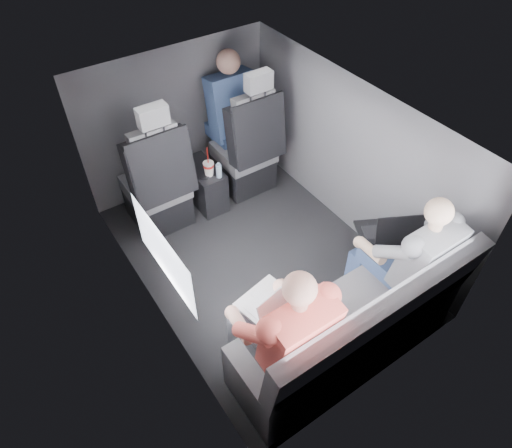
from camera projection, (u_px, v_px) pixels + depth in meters
floor at (258, 259)px, 3.81m from camera, size 2.60×2.60×0.00m
ceiling at (259, 119)px, 2.86m from camera, size 2.60×2.60×0.00m
panel_left at (145, 250)px, 2.98m from camera, size 0.02×2.60×1.35m
panel_right at (350, 158)px, 3.70m from camera, size 0.02×2.60×1.35m
panel_front at (177, 120)px, 4.10m from camera, size 1.80×0.02×1.35m
panel_back at (388, 325)px, 2.57m from camera, size 1.80×0.02×1.35m
side_window at (163, 255)px, 2.65m from camera, size 0.02×0.75×0.42m
seatbelt at (258, 124)px, 3.82m from camera, size 0.35×0.11×0.59m
front_seat_left at (158, 189)px, 3.85m from camera, size 0.52×0.58×1.26m
front_seat_right at (247, 153)px, 4.21m from camera, size 0.52×0.58×1.26m
center_console at (204, 185)px, 4.19m from camera, size 0.24×0.48×0.41m
rear_bench at (350, 331)px, 2.97m from camera, size 1.60×0.57×0.92m
soda_cup at (209, 168)px, 3.93m from camera, size 0.09×0.09×0.29m
water_bottle at (219, 171)px, 3.91m from camera, size 0.05×0.05×0.14m
laptop_white at (270, 302)px, 2.74m from camera, size 0.37×0.36×0.24m
laptop_black at (388, 231)px, 3.16m from camera, size 0.41×0.45×0.25m
passenger_rear_left at (283, 330)px, 2.61m from camera, size 0.50×0.62×1.22m
passenger_rear_right at (406, 256)px, 3.02m from camera, size 0.48×0.60×1.19m
passenger_front_right at (230, 107)px, 4.10m from camera, size 0.41×0.41×0.86m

